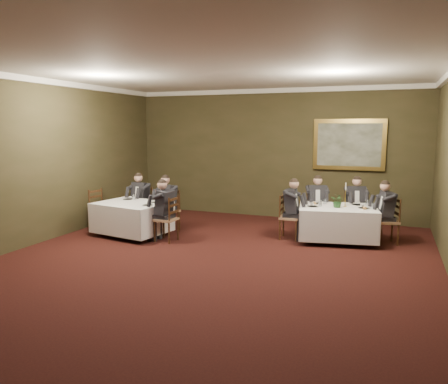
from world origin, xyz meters
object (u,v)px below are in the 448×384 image
Objects in this scene: chair_sec_backleft at (142,215)px; diner_sec_endright at (166,218)px; diner_main_endright at (387,220)px; chair_sec_endright at (167,228)px; diner_sec_backright at (168,210)px; chair_sec_endleft at (101,219)px; chair_main_backleft at (316,220)px; chair_sec_backright at (169,219)px; table_second at (132,216)px; candlestick at (345,198)px; chair_main_backright at (354,221)px; diner_main_backright at (355,212)px; diner_sec_backleft at (141,206)px; centerpiece at (338,200)px; chair_main_endleft at (289,226)px; diner_main_endleft at (290,216)px; painting at (349,145)px; chair_main_endright at (387,231)px; table_main at (337,221)px.

diner_sec_endright is at bearing 151.97° from chair_sec_backleft.
diner_main_endright reaches higher than chair_sec_endright.
diner_sec_backright is 1.35× the size of chair_sec_endleft.
chair_sec_backright is at bearing 1.41° from chair_main_backleft.
table_second is 3.28× the size of candlestick.
diner_main_backright reaches higher than chair_main_backright.
centerpiece is at bearing -165.81° from diner_sec_backleft.
chair_main_endleft is 0.23m from diner_main_endleft.
painting is at bearing -142.10° from diner_sec_backleft.
diner_sec_backright is (-3.33, -1.20, 0.23)m from chair_main_backleft.
diner_main_endleft is 1.35× the size of chair_main_endright.
chair_sec_endright is 5.14m from painting.
diner_main_endleft is 4.33× the size of centerpiece.
centerpiece is 2.40m from painting.
diner_sec_endright is at bearing -66.96° from chair_main_endleft.
painting is (-0.14, 1.94, 1.07)m from candlestick.
diner_main_backright reaches higher than chair_main_backleft.
chair_main_backright is (0.87, 0.15, 0.00)m from chair_main_backleft.
diner_main_endright is at bearing 9.81° from table_main.
diner_main_backright is 4.33× the size of centerpiece.
chair_sec_backleft is at bearing 52.43° from diner_sec_endright.
painting reaches higher than diner_main_backright.
table_main is at bearing 109.13° from chair_main_backleft.
chair_main_endright is (1.02, 0.18, -0.17)m from table_main.
table_main is 0.48m from centerpiece.
table_main is 1.84× the size of chair_main_backright.
painting is at bearing -43.87° from diner_sec_endright.
chair_main_endright is (1.60, -0.58, 0.00)m from chair_main_backleft.
diner_main_endright is at bearing -69.24° from chair_sec_endright.
chair_sec_endleft is at bearing -81.69° from chair_main_endleft.
diner_sec_backleft and diner_sec_endright have the same top height.
table_main is at bearing 97.57° from chair_main_endleft.
chair_main_endright is at bearing -154.02° from diner_sec_backright.
table_second is 1.01m from chair_sec_endleft.
diner_main_endright is at bearing -163.64° from chair_sec_backleft.
chair_main_endleft and chair_sec_endright have the same top height.
diner_sec_backleft is 0.75× the size of painting.
candlestick is (4.88, 0.39, 0.45)m from diner_sec_backleft.
chair_sec_endleft is at bearing 81.53° from chair_main_endright.
chair_sec_backright is (0.84, -0.15, 0.00)m from chair_sec_backleft.
diner_sec_endright is at bearing -160.53° from centerpiece.
chair_sec_backright is 0.56× the size of painting.
diner_main_backright is (4.76, 2.06, 0.06)m from table_second.
diner_main_backright is 1.35× the size of chair_sec_backleft.
diner_sec_backleft is at bearing -177.54° from centerpiece.
diner_sec_backleft is at bearing -5.52° from chair_main_backright.
diner_sec_backleft is 1.35× the size of chair_sec_endright.
chair_main_endleft and chair_sec_backright have the same top height.
painting reaches higher than table_second.
chair_main_endleft reaches higher than table_main.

